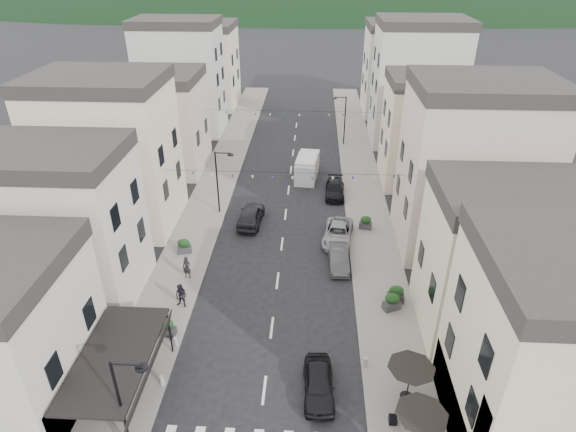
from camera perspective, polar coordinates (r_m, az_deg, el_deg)
name	(u,v)px	position (r m, az deg, el deg)	size (l,w,h in m)	color
sidewalk_left	(217,184)	(50.27, -8.46, 3.83)	(4.00, 76.00, 0.12)	slate
sidewalk_right	(363,187)	(49.57, 8.83, 3.41)	(4.00, 76.00, 0.12)	slate
bistro_building	(575,364)	(26.27, 30.91, -14.77)	(10.00, 8.00, 10.00)	beige
boutique_awning	(120,357)	(27.08, -19.27, -15.55)	(3.77, 7.50, 3.28)	black
buildings_row_left	(158,108)	(55.08, -15.13, 12.21)	(10.20, 54.16, 14.00)	beige
buildings_row_right	(432,114)	(52.70, 16.69, 11.46)	(10.20, 54.16, 14.50)	beige
cafe_terrace	(421,418)	(25.05, 15.47, -22.05)	(2.50, 8.10, 2.53)	black
streetlamp_left_near	(125,399)	(24.33, -18.75, -19.86)	(1.70, 0.56, 6.00)	black
streetlamp_left_far	(220,176)	(43.10, -8.08, 4.70)	(1.70, 0.56, 6.00)	black
streetlamp_right_far	(343,116)	(59.23, 6.51, 11.75)	(1.70, 0.56, 6.00)	black
bollards	(263,392)	(27.77, -2.96, -20.12)	(11.66, 10.26, 0.60)	gray
bunting_near	(282,177)	(37.94, -0.67, 4.70)	(19.00, 0.28, 0.62)	black
bunting_far	(292,114)	(52.87, 0.48, 11.98)	(19.00, 0.28, 0.62)	black
parked_car_a	(319,384)	(27.80, 3.65, -19.21)	(1.66, 4.12, 1.40)	black
parked_car_b	(339,258)	(37.07, 6.04, -4.99)	(1.42, 4.08, 1.34)	#37373A
parked_car_c	(338,233)	(40.09, 5.93, -2.05)	(2.30, 4.98, 1.38)	gray
parked_car_d	(335,189)	(47.43, 5.57, 3.18)	(1.83, 4.50, 1.31)	black
parked_car_e	(251,215)	(42.40, -4.43, 0.10)	(1.92, 4.77, 1.63)	black
delivery_van	(307,167)	(50.79, 2.29, 5.86)	(2.58, 5.37, 2.49)	silver
pedestrian_a	(187,267)	(36.07, -11.89, -5.99)	(0.64, 0.42, 1.76)	black
pedestrian_b	(181,296)	(33.47, -12.54, -9.22)	(0.87, 0.68, 1.79)	black
planter_la	(167,327)	(31.78, -14.19, -12.66)	(1.15, 0.76, 1.19)	#2C2C2E
planter_lb	(184,246)	(39.09, -12.22, -3.49)	(1.21, 0.85, 1.23)	#333335
planter_ra	(392,302)	(33.40, 12.23, -9.88)	(1.30, 1.05, 1.28)	#303133
planter_rb	(396,294)	(34.11, 12.68, -8.99)	(1.20, 0.74, 1.28)	#29292B
planter_rc	(366,222)	(41.94, 9.19, -0.76)	(1.15, 0.78, 1.19)	#303033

